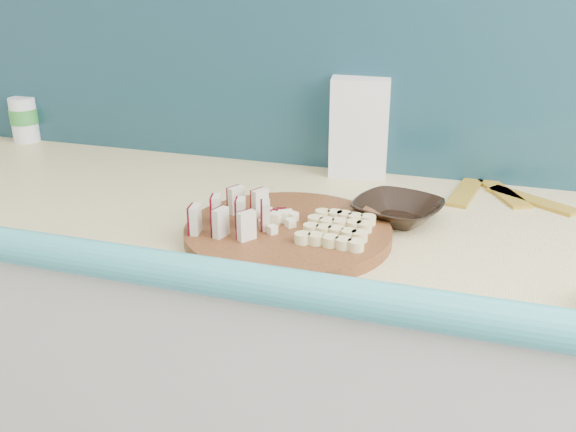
# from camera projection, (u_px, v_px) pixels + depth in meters

# --- Properties ---
(kitchen_counter) EXTENTS (2.20, 0.63, 0.91)m
(kitchen_counter) POSITION_uv_depth(u_px,v_px,m) (350.00, 417.00, 1.35)
(kitchen_counter) COLOR beige
(kitchen_counter) RESTS_ON ground
(backsplash) EXTENTS (2.20, 0.02, 0.50)m
(backsplash) POSITION_uv_depth(u_px,v_px,m) (392.00, 58.00, 1.34)
(backsplash) COLOR teal
(backsplash) RESTS_ON kitchen_counter
(cutting_board) EXTENTS (0.35, 0.35, 0.02)m
(cutting_board) POSITION_uv_depth(u_px,v_px,m) (288.00, 233.00, 1.09)
(cutting_board) COLOR #40210D
(cutting_board) RESTS_ON kitchen_counter
(apple_wedges) EXTENTS (0.12, 0.14, 0.05)m
(apple_wedges) POSITION_uv_depth(u_px,v_px,m) (235.00, 213.00, 1.08)
(apple_wedges) COLOR beige
(apple_wedges) RESTS_ON cutting_board
(apple_chunks) EXTENTS (0.06, 0.06, 0.02)m
(apple_chunks) POSITION_uv_depth(u_px,v_px,m) (276.00, 221.00, 1.08)
(apple_chunks) COLOR beige
(apple_chunks) RESTS_ON cutting_board
(banana_slices) EXTENTS (0.11, 0.13, 0.02)m
(banana_slices) POSITION_uv_depth(u_px,v_px,m) (338.00, 229.00, 1.06)
(banana_slices) COLOR #DCCB86
(banana_slices) RESTS_ON cutting_board
(brown_bowl) EXTENTS (0.19, 0.19, 0.04)m
(brown_bowl) POSITION_uv_depth(u_px,v_px,m) (398.00, 211.00, 1.16)
(brown_bowl) COLOR black
(brown_bowl) RESTS_ON kitchen_counter
(flour_bag) EXTENTS (0.14, 0.11, 0.21)m
(flour_bag) POSITION_uv_depth(u_px,v_px,m) (359.00, 126.00, 1.39)
(flour_bag) COLOR silver
(flour_bag) RESTS_ON kitchen_counter
(canister) EXTENTS (0.07, 0.07, 0.11)m
(canister) POSITION_uv_depth(u_px,v_px,m) (24.00, 119.00, 1.65)
(canister) COLOR white
(canister) RESTS_ON kitchen_counter
(banana_peel) EXTENTS (0.25, 0.21, 0.01)m
(banana_peel) POSITION_uv_depth(u_px,v_px,m) (499.00, 194.00, 1.29)
(banana_peel) COLOR gold
(banana_peel) RESTS_ON kitchen_counter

